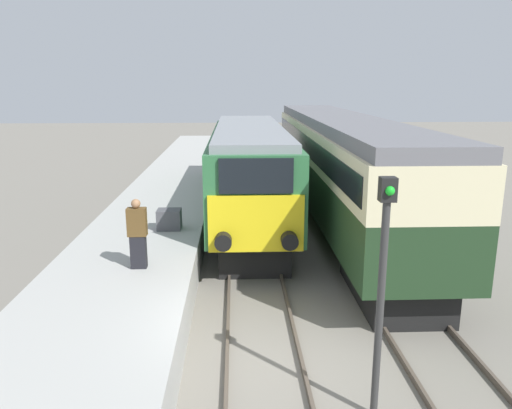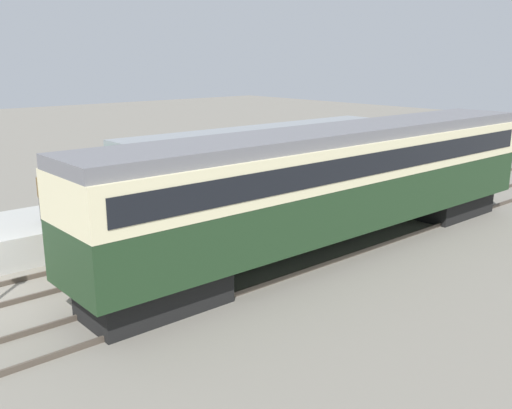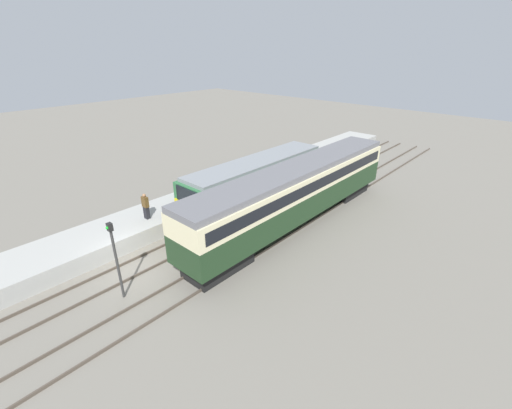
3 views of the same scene
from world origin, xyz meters
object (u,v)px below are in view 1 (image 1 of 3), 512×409
at_px(passenger_carriage, 340,160).
at_px(signal_post, 382,281).
at_px(luggage_crate, 169,219).
at_px(locomotive, 249,171).
at_px(person_on_platform, 138,234).

bearing_deg(passenger_carriage, signal_post, -98.46).
relative_size(passenger_carriage, luggage_crate, 26.00).
bearing_deg(passenger_carriage, locomotive, -179.29).
xyz_separation_m(locomotive, signal_post, (1.70, -11.39, 0.28)).
distance_m(locomotive, passenger_carriage, 3.42).
distance_m(signal_post, luggage_crate, 8.59).
distance_m(locomotive, person_on_platform, 7.70).
relative_size(locomotive, signal_post, 3.16).
height_order(passenger_carriage, person_on_platform, passenger_carriage).
xyz_separation_m(locomotive, passenger_carriage, (3.40, 0.04, 0.41)).
distance_m(person_on_platform, luggage_crate, 3.25).
bearing_deg(luggage_crate, passenger_carriage, 34.18).
relative_size(person_on_platform, luggage_crate, 2.39).
bearing_deg(person_on_platform, locomotive, 68.52).
distance_m(person_on_platform, signal_post, 6.21).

